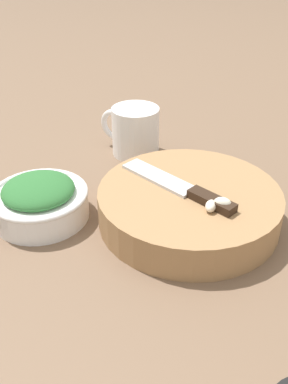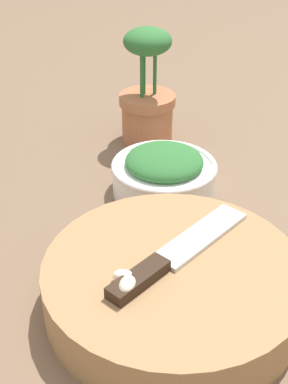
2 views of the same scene
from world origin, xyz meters
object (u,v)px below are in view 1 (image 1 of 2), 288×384
at_px(cutting_board, 189,206).
at_px(garlic_cloves, 219,205).
at_px(coffee_mug, 134,131).
at_px(chef_knife, 183,188).
at_px(herb_bowl, 40,200).

xyz_separation_m(cutting_board, garlic_cloves, (-0.06, 0.01, 0.04)).
bearing_deg(coffee_mug, cutting_board, 158.46).
bearing_deg(cutting_board, coffee_mug, -21.54).
bearing_deg(coffee_mug, chef_knife, 156.21).
distance_m(garlic_cloves, coffee_mug, 0.31).
relative_size(chef_knife, coffee_mug, 1.63).
xyz_separation_m(garlic_cloves, herb_bowl, (0.22, 0.16, -0.03)).
bearing_deg(coffee_mug, herb_bowl, 105.29).
relative_size(herb_bowl, coffee_mug, 1.19).
distance_m(cutting_board, herb_bowl, 0.23).
xyz_separation_m(chef_knife, herb_bowl, (0.16, 0.16, -0.03)).
height_order(herb_bowl, coffee_mug, coffee_mug).
height_order(chef_knife, herb_bowl, same).
distance_m(garlic_cloves, herb_bowl, 0.28).
distance_m(chef_knife, garlic_cloves, 0.07).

